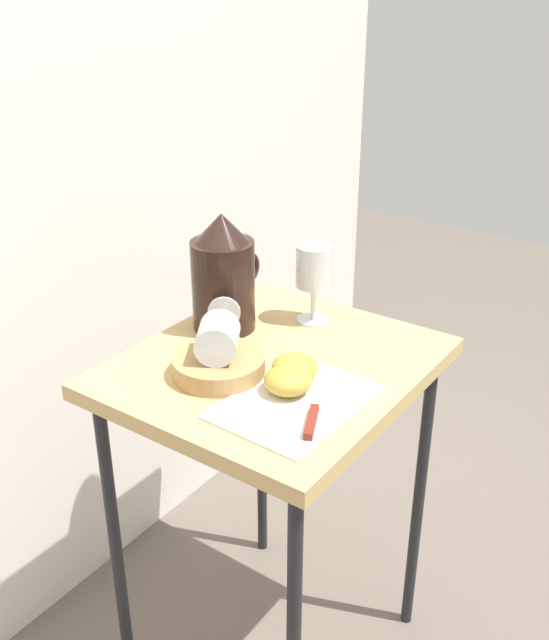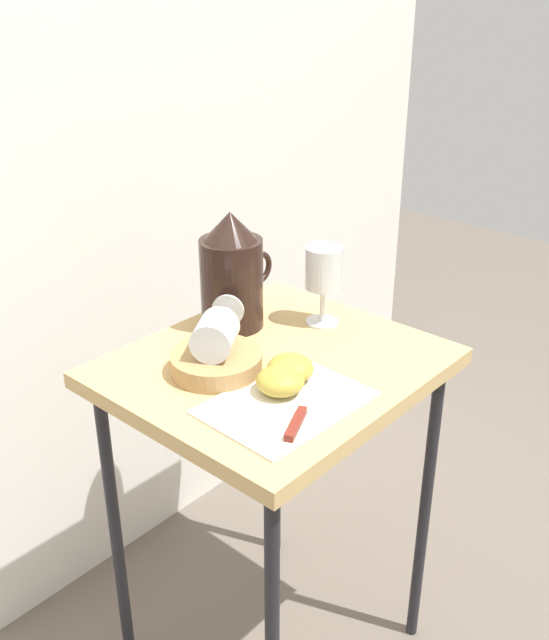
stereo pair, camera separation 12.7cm
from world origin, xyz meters
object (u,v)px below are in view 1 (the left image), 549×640
(pitcher, at_px, (224,283))
(knife, at_px, (315,410))
(table, at_px, (274,396))
(wine_glass_tipped_near, at_px, (218,337))
(apple_half_right, at_px, (295,367))
(wine_glass_upright, at_px, (314,270))
(apple_half_left, at_px, (288,380))
(basket_tray, at_px, (219,366))

(pitcher, bearing_deg, knife, -117.74)
(table, relative_size, wine_glass_tipped_near, 4.57)
(apple_half_right, bearing_deg, wine_glass_tipped_near, 113.90)
(wine_glass_upright, height_order, apple_half_right, wine_glass_upright)
(wine_glass_tipped_near, bearing_deg, pitcher, 35.50)
(pitcher, xyz_separation_m, apple_half_left, (-0.14, -0.24, -0.07))
(pitcher, relative_size, apple_half_right, 2.91)
(basket_tray, xyz_separation_m, pitcher, (0.15, 0.11, 0.08))
(pitcher, bearing_deg, apple_half_right, -112.37)
(pitcher, height_order, knife, pitcher)
(basket_tray, relative_size, wine_glass_tipped_near, 1.01)
(wine_glass_tipped_near, height_order, apple_half_left, wine_glass_tipped_near)
(table, bearing_deg, apple_half_right, -118.87)
(table, distance_m, apple_half_left, 0.15)
(apple_half_right, bearing_deg, wine_glass_upright, 25.11)
(table, distance_m, wine_glass_upright, 0.26)
(wine_glass_upright, xyz_separation_m, wine_glass_tipped_near, (-0.27, 0.02, -0.04))
(table, bearing_deg, wine_glass_upright, 9.97)
(table, relative_size, pitcher, 3.14)
(basket_tray, height_order, pitcher, pitcher)
(table, height_order, pitcher, pitcher)
(basket_tray, height_order, apple_half_right, apple_half_right)
(pitcher, distance_m, wine_glass_upright, 0.18)
(pitcher, distance_m, wine_glass_tipped_near, 0.18)
(wine_glass_upright, distance_m, apple_half_left, 0.29)
(apple_half_left, bearing_deg, apple_half_right, 18.85)
(apple_half_right, bearing_deg, basket_tray, 116.26)
(wine_glass_tipped_near, xyz_separation_m, knife, (-0.02, -0.21, -0.06))
(knife, bearing_deg, apple_half_right, 50.08)
(pitcher, xyz_separation_m, apple_half_right, (-0.09, -0.23, -0.07))
(apple_half_left, distance_m, knife, 0.08)
(wine_glass_upright, relative_size, apple_half_left, 2.00)
(basket_tray, relative_size, apple_half_right, 2.02)
(pitcher, distance_m, apple_half_right, 0.26)
(knife, bearing_deg, pitcher, 62.26)
(wine_glass_tipped_near, bearing_deg, wine_glass_upright, -4.50)
(wine_glass_upright, bearing_deg, table, -170.03)
(basket_tray, height_order, wine_glass_tipped_near, wine_glass_tipped_near)
(knife, bearing_deg, apple_half_left, 68.65)
(basket_tray, relative_size, pitcher, 0.69)
(basket_tray, relative_size, knife, 0.75)
(apple_half_right, bearing_deg, table, 61.13)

